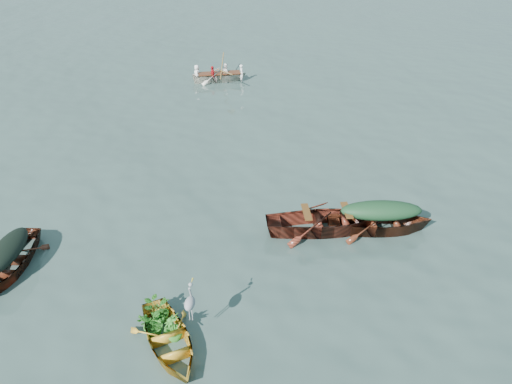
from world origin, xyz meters
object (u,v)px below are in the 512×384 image
Objects in this scene: rowed_boat at (220,81)px; dark_covered_boat at (13,268)px; yellow_dinghy at (170,347)px; open_wooden_boat at (325,231)px; green_tarp_boat at (378,231)px; heron at (190,308)px.

dark_covered_boat is at bearing 153.24° from rowed_boat.
yellow_dinghy is 16.81m from rowed_boat.
open_wooden_boat is (7.92, 2.80, 0.00)m from dark_covered_boat.
rowed_boat is at bearing 63.98° from yellow_dinghy.
dark_covered_boat is 9.91m from green_tarp_boat.
dark_covered_boat is 0.74× the size of open_wooden_boat.
yellow_dinghy is 0.80× the size of rowed_boat.
rowed_boat is at bearing 65.62° from heron.
heron is at bearing -22.72° from dark_covered_boat.
rowed_boat is (-7.10, 11.69, 0.00)m from green_tarp_boat.
yellow_dinghy is at bearing 170.53° from rowed_boat.
yellow_dinghy is 3.28× the size of heron.
open_wooden_boat is at bearing 90.00° from green_tarp_boat.
rowed_boat is (-2.44, 16.63, 0.00)m from yellow_dinghy.
open_wooden_boat reaches higher than rowed_boat.
heron reaches higher than open_wooden_boat.
yellow_dinghy is 0.73× the size of green_tarp_boat.
green_tarp_boat is 1.10× the size of rowed_boat.
open_wooden_boat is 5.21m from heron.
heron is at bearing 172.17° from rowed_boat.
yellow_dinghy is 6.80m from green_tarp_boat.
heron is (-2.74, -4.35, 0.86)m from open_wooden_boat.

